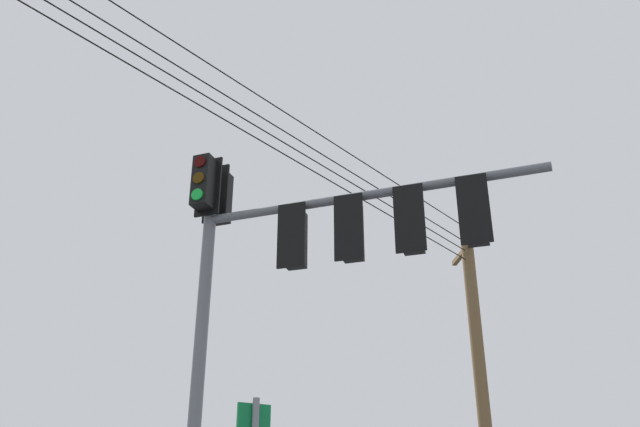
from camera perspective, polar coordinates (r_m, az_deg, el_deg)
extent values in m
cylinder|color=slate|center=(10.28, -10.43, -14.75)|extent=(0.20, 0.20, 6.44)
cylinder|color=slate|center=(10.17, 4.02, 1.55)|extent=(5.27, 1.16, 0.14)
cube|color=black|center=(11.57, -8.45, 1.34)|extent=(0.35, 0.35, 0.90)
cube|color=black|center=(11.44, -8.84, 1.69)|extent=(0.44, 0.12, 1.04)
cylinder|color=#360503|center=(11.84, -7.99, 2.30)|extent=(0.20, 0.07, 0.20)
cylinder|color=#3C2703|center=(11.70, -8.07, 1.00)|extent=(0.20, 0.07, 0.20)
cylinder|color=green|center=(11.58, -8.16, -0.34)|extent=(0.20, 0.07, 0.20)
cube|color=black|center=(11.11, -9.87, 2.63)|extent=(0.35, 0.35, 0.90)
cube|color=black|center=(11.24, -9.45, 2.25)|extent=(0.44, 0.12, 1.04)
cylinder|color=#360503|center=(11.13, -10.17, 4.36)|extent=(0.20, 0.07, 0.20)
cylinder|color=#3C2703|center=(10.98, -10.28, 3.00)|extent=(0.20, 0.07, 0.20)
cylinder|color=green|center=(10.85, -10.40, 1.60)|extent=(0.20, 0.07, 0.20)
cube|color=black|center=(10.27, -2.13, -2.18)|extent=(0.34, 0.34, 0.90)
cube|color=black|center=(10.13, -2.46, -1.82)|extent=(0.44, 0.11, 1.04)
cylinder|color=#360503|center=(10.54, -1.80, -1.01)|extent=(0.20, 0.06, 0.20)
cylinder|color=#3C2703|center=(10.42, -1.82, -2.51)|extent=(0.20, 0.06, 0.20)
cylinder|color=green|center=(10.31, -1.84, -4.05)|extent=(0.20, 0.06, 0.20)
cube|color=black|center=(10.00, 2.71, -1.49)|extent=(0.34, 0.34, 0.90)
cube|color=black|center=(9.85, 2.45, -1.11)|extent=(0.44, 0.11, 1.04)
cylinder|color=#360503|center=(10.26, 2.93, -0.31)|extent=(0.20, 0.06, 0.20)
cylinder|color=#3C2703|center=(10.14, 2.96, -1.84)|extent=(0.20, 0.06, 0.20)
cylinder|color=green|center=(10.03, 3.00, -3.42)|extent=(0.20, 0.06, 0.20)
cube|color=black|center=(9.80, 7.79, -0.76)|extent=(0.34, 0.34, 0.90)
cube|color=black|center=(9.64, 7.60, -0.36)|extent=(0.44, 0.11, 1.04)
cylinder|color=#360503|center=(10.07, 7.87, 0.43)|extent=(0.20, 0.06, 0.20)
cylinder|color=#3C2703|center=(9.94, 7.97, -1.13)|extent=(0.20, 0.06, 0.20)
cylinder|color=green|center=(9.83, 8.08, -2.73)|extent=(0.20, 0.06, 0.20)
cube|color=black|center=(9.67, 13.04, 0.00)|extent=(0.34, 0.34, 0.90)
cube|color=black|center=(9.52, 12.93, 0.42)|extent=(0.44, 0.11, 1.04)
cylinder|color=#360503|center=(9.95, 12.97, 1.18)|extent=(0.20, 0.06, 0.20)
cylinder|color=#3C2703|center=(9.83, 13.13, -0.38)|extent=(0.20, 0.06, 0.20)
cylinder|color=green|center=(9.71, 13.30, -1.99)|extent=(0.20, 0.06, 0.20)
cylinder|color=brown|center=(16.90, 13.55, -14.20)|extent=(0.32, 0.32, 8.89)
cube|color=brown|center=(17.90, 12.40, -2.83)|extent=(0.73, 2.34, 0.12)
cube|color=#0C7238|center=(6.94, -5.66, -17.27)|extent=(0.29, 0.25, 0.37)
cube|color=white|center=(6.96, -5.72, -17.28)|extent=(0.24, 0.20, 0.31)
cylinder|color=black|center=(11.69, -11.86, 9.95)|extent=(10.20, 15.42, 0.80)
cylinder|color=black|center=(11.83, -11.75, 10.95)|extent=(10.20, 15.42, 0.80)
cylinder|color=black|center=(11.98, -11.64, 11.96)|extent=(10.20, 15.42, 0.80)
cylinder|color=black|center=(12.25, -11.46, 13.61)|extent=(10.20, 15.42, 0.80)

